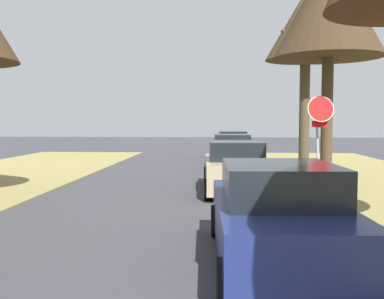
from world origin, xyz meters
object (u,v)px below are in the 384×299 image
at_px(parked_sedan_navy, 277,218).
at_px(street_tree_right_mid_b, 329,7).
at_px(street_tree_right_far, 306,28).
at_px(parked_sedan_green, 232,145).
at_px(stop_sign_far, 320,123).
at_px(parked_sedan_silver, 231,152).
at_px(parked_sedan_tan, 235,168).

bearing_deg(parked_sedan_navy, street_tree_right_mid_b, 71.74).
height_order(street_tree_right_far, parked_sedan_green, street_tree_right_far).
xyz_separation_m(street_tree_right_mid_b, parked_sedan_navy, (-2.55, -7.71, -5.05)).
relative_size(stop_sign_far, street_tree_right_far, 0.38).
xyz_separation_m(street_tree_right_mid_b, parked_sedan_silver, (-2.84, 6.64, -5.05)).
height_order(street_tree_right_mid_b, parked_sedan_silver, street_tree_right_mid_b).
height_order(parked_sedan_tan, parked_sedan_green, same).
height_order(street_tree_right_mid_b, parked_sedan_tan, street_tree_right_mid_b).
height_order(stop_sign_far, parked_sedan_tan, stop_sign_far).
distance_m(parked_sedan_navy, parked_sedan_green, 20.45).
relative_size(street_tree_right_mid_b, parked_sedan_navy, 1.66).
relative_size(parked_sedan_navy, parked_sedan_green, 1.00).
bearing_deg(parked_sedan_tan, parked_sedan_navy, -87.03).
bearing_deg(parked_sedan_tan, street_tree_right_far, 60.92).
bearing_deg(parked_sedan_navy, parked_sedan_tan, 92.97).
relative_size(stop_sign_far, parked_sedan_navy, 0.65).
xyz_separation_m(street_tree_right_mid_b, parked_sedan_tan, (-2.92, -0.52, -5.05)).
bearing_deg(stop_sign_far, street_tree_right_mid_b, 60.71).
xyz_separation_m(stop_sign_far, street_tree_right_mid_b, (0.35, 0.63, 3.62)).
height_order(parked_sedan_navy, parked_sedan_green, same).
relative_size(street_tree_right_mid_b, parked_sedan_tan, 1.66).
bearing_deg(parked_sedan_green, parked_sedan_tan, -91.30).
distance_m(parked_sedan_navy, parked_sedan_tan, 7.20).
bearing_deg(parked_sedan_tan, parked_sedan_green, 88.70).
bearing_deg(parked_sedan_green, parked_sedan_navy, -89.80).
distance_m(street_tree_right_far, parked_sedan_navy, 14.31).
height_order(street_tree_right_mid_b, parked_sedan_green, street_tree_right_mid_b).
relative_size(street_tree_right_mid_b, parked_sedan_green, 1.66).
distance_m(street_tree_right_far, parked_sedan_silver, 6.45).
height_order(stop_sign_far, parked_sedan_navy, stop_sign_far).
xyz_separation_m(street_tree_right_mid_b, parked_sedan_green, (-2.62, 12.74, -5.05)).
relative_size(street_tree_right_far, parked_sedan_silver, 1.73).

